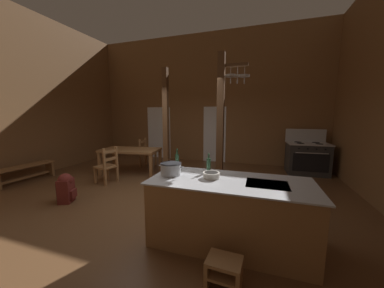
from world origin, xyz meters
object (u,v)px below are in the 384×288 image
Objects in this scene: dining_table at (131,152)px; bottle_short_on_counter at (209,165)px; mixing_bowl_on_counter at (211,175)px; stove_range at (307,158)px; bottle_tall_on_counter at (177,161)px; kitchen_island at (229,212)px; bench_along_left_wall at (25,170)px; stockpot_on_counter at (171,169)px; backpack at (66,187)px; ladderback_chair_by_post at (147,153)px; ladderback_chair_near_window at (107,166)px; step_stool at (224,270)px.

bottle_short_on_counter is at bearing -37.05° from dining_table.
bottle_short_on_counter is (-0.10, 0.25, 0.08)m from mixing_bowl_on_counter.
stove_range reaches higher than bottle_tall_on_counter.
mixing_bowl_on_counter is at bearing 176.26° from kitchen_island.
dining_table is (-3.32, 2.50, 0.20)m from kitchen_island.
kitchen_island is at bearing -18.27° from bottle_tall_on_counter.
stove_range is at bearing 23.89° from bench_along_left_wall.
bottle_short_on_counter is (0.50, 0.28, 0.03)m from stockpot_on_counter.
stove_range is at bearing 67.28° from kitchen_island.
kitchen_island is 3.64× the size of backpack.
ladderback_chair_by_post is 4.35m from bottle_short_on_counter.
ladderback_chair_near_window is 1.24m from backpack.
dining_table is 1.91× the size of ladderback_chair_near_window.
stockpot_on_counter is (2.46, -3.42, 0.54)m from ladderback_chair_by_post.
backpack is (-5.06, -3.82, -0.17)m from stove_range.
stove_range is 5.30m from dining_table.
stove_range is at bearing 37.03° from backpack.
step_stool is at bearing -67.07° from mixing_bowl_on_counter.
ladderback_chair_near_window is (-3.43, 2.29, 0.27)m from step_stool.
stockpot_on_counter is 1.62× the size of mixing_bowl_on_counter.
backpack is (-0.02, -2.21, -0.34)m from dining_table.
ladderback_chair_by_post is 2.51× the size of stockpot_on_counter.
ladderback_chair_by_post is 0.68× the size of bench_along_left_wall.
dining_table is 1.91× the size of ladderback_chair_by_post.
ladderback_chair_near_window is at bearing 157.21° from bottle_short_on_counter.
step_stool is at bearing -43.89° from dining_table.
dining_table is 2.23m from backpack.
stove_range is at bearing 71.25° from step_stool.
step_stool is at bearing -67.28° from bottle_short_on_counter.
kitchen_island reaches higher than backpack.
bottle_tall_on_counter is at bearing 132.21° from step_stool.
dining_table is 7.78× the size of mixing_bowl_on_counter.
backpack is at bearing -16.01° from bench_along_left_wall.
ladderback_chair_near_window is 2.82m from bottle_tall_on_counter.
mixing_bowl_on_counter is at bearing -9.72° from bench_along_left_wall.
bottle_tall_on_counter reaches higher than bench_along_left_wall.
stockpot_on_counter reaches higher than mixing_bowl_on_counter.
bench_along_left_wall is (-5.50, 0.91, -0.15)m from kitchen_island.
ladderback_chair_by_post is at bearing -171.95° from stove_range.
step_stool is at bearing -108.75° from stove_range.
bench_along_left_wall is at bearing 172.81° from bottle_short_on_counter.
stove_range is at bearing 57.99° from stockpot_on_counter.
kitchen_island is 0.81m from step_stool.
stove_range is at bearing 64.15° from mixing_bowl_on_counter.
bottle_short_on_counter reaches higher than bench_along_left_wall.
stove_range is at bearing 17.70° from dining_table.
kitchen_island is 2.28× the size of ladderback_chair_near_window.
ladderback_chair_near_window is at bearing 154.04° from mixing_bowl_on_counter.
backpack is at bearing 179.45° from bottle_short_on_counter.
dining_table is 1.29× the size of bench_along_left_wall.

